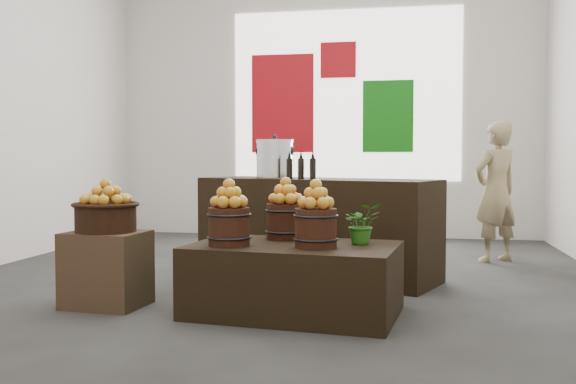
% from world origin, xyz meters
% --- Properties ---
extents(ground, '(7.00, 7.00, 0.00)m').
position_xyz_m(ground, '(0.00, 0.00, 0.00)').
color(ground, '#393937').
rests_on(ground, ground).
extents(back_wall, '(6.00, 0.04, 4.00)m').
position_xyz_m(back_wall, '(0.00, 3.50, 2.00)').
color(back_wall, silver).
rests_on(back_wall, ground).
extents(back_opening, '(3.20, 0.02, 2.40)m').
position_xyz_m(back_opening, '(0.30, 3.48, 2.00)').
color(back_opening, white).
rests_on(back_opening, back_wall).
extents(deco_red_left, '(0.90, 0.04, 1.40)m').
position_xyz_m(deco_red_left, '(-0.60, 3.47, 1.90)').
color(deco_red_left, '#9F0C13').
rests_on(deco_red_left, back_wall).
extents(deco_green_right, '(0.70, 0.04, 1.00)m').
position_xyz_m(deco_green_right, '(0.90, 3.47, 1.70)').
color(deco_green_right, '#10650F').
rests_on(deco_green_right, back_wall).
extents(deco_red_upper, '(0.50, 0.04, 0.50)m').
position_xyz_m(deco_red_upper, '(0.20, 3.47, 2.50)').
color(deco_red_upper, '#9F0C13').
rests_on(deco_red_upper, back_wall).
extents(crate, '(0.60, 0.51, 0.56)m').
position_xyz_m(crate, '(-1.05, -1.18, 0.28)').
color(crate, brown).
rests_on(crate, ground).
extents(wicker_basket, '(0.45, 0.45, 0.20)m').
position_xyz_m(wicker_basket, '(-1.05, -1.18, 0.67)').
color(wicker_basket, black).
rests_on(wicker_basket, crate).
extents(apples_in_basket, '(0.35, 0.35, 0.19)m').
position_xyz_m(apples_in_basket, '(-1.05, -1.18, 0.86)').
color(apples_in_basket, '#A2051C').
rests_on(apples_in_basket, wicker_basket).
extents(display_table, '(1.54, 1.05, 0.50)m').
position_xyz_m(display_table, '(0.37, -1.16, 0.25)').
color(display_table, black).
rests_on(display_table, ground).
extents(apple_bucket_front_left, '(0.29, 0.29, 0.27)m').
position_xyz_m(apple_bucket_front_left, '(-0.06, -1.32, 0.64)').
color(apple_bucket_front_left, '#37170F').
rests_on(apple_bucket_front_left, display_table).
extents(apples_in_bucket_front_left, '(0.22, 0.22, 0.19)m').
position_xyz_m(apples_in_bucket_front_left, '(-0.06, -1.32, 0.87)').
color(apples_in_bucket_front_left, '#A2051C').
rests_on(apples_in_bucket_front_left, apple_bucket_front_left).
extents(apple_bucket_front_right, '(0.29, 0.29, 0.27)m').
position_xyz_m(apple_bucket_front_right, '(0.55, -1.30, 0.64)').
color(apple_bucket_front_right, '#37170F').
rests_on(apple_bucket_front_right, display_table).
extents(apples_in_bucket_front_right, '(0.22, 0.22, 0.19)m').
position_xyz_m(apples_in_bucket_front_right, '(0.55, -1.30, 0.87)').
color(apples_in_bucket_front_right, '#A2051C').
rests_on(apples_in_bucket_front_right, apple_bucket_front_right).
extents(apple_bucket_rear, '(0.29, 0.29, 0.27)m').
position_xyz_m(apple_bucket_rear, '(0.26, -0.88, 0.64)').
color(apple_bucket_rear, '#37170F').
rests_on(apple_bucket_rear, display_table).
extents(apples_in_bucket_rear, '(0.22, 0.22, 0.19)m').
position_xyz_m(apples_in_bucket_rear, '(0.26, -0.88, 0.87)').
color(apples_in_bucket_rear, '#A2051C').
rests_on(apples_in_bucket_rear, apple_bucket_rear).
extents(herb_garnish_right, '(0.32, 0.30, 0.29)m').
position_xyz_m(herb_garnish_right, '(0.85, -1.05, 0.65)').
color(herb_garnish_right, '#206114').
rests_on(herb_garnish_right, display_table).
extents(herb_garnish_left, '(0.16, 0.13, 0.28)m').
position_xyz_m(herb_garnish_left, '(-0.17, -0.98, 0.64)').
color(herb_garnish_left, '#206114').
rests_on(herb_garnish_left, display_table).
extents(counter, '(2.37, 1.49, 0.92)m').
position_xyz_m(counter, '(0.33, 0.30, 0.46)').
color(counter, black).
rests_on(counter, ground).
extents(stock_pot_left, '(0.35, 0.35, 0.35)m').
position_xyz_m(stock_pot_left, '(-0.10, 0.47, 1.10)').
color(stock_pot_left, silver).
rests_on(stock_pot_left, counter).
extents(oil_cruets, '(0.25, 0.15, 0.26)m').
position_xyz_m(oil_cruets, '(0.25, 0.09, 1.05)').
color(oil_cruets, black).
rests_on(oil_cruets, counter).
extents(shopper, '(0.66, 0.62, 1.51)m').
position_xyz_m(shopper, '(2.10, 1.51, 0.76)').
color(shopper, '#97855C').
rests_on(shopper, ground).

